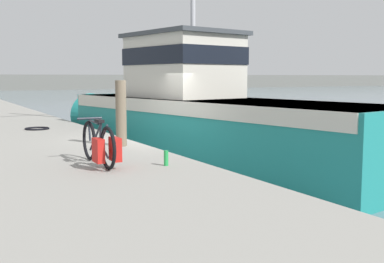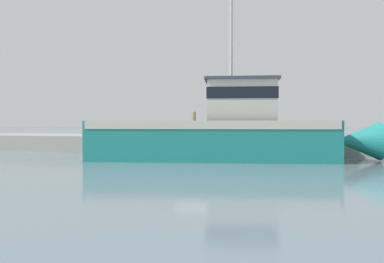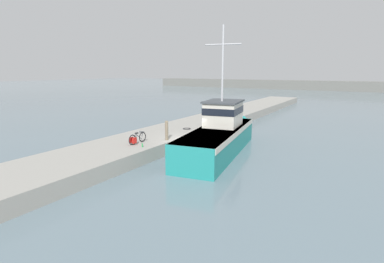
# 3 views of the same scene
# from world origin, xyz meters

# --- Properties ---
(ground_plane) EXTENTS (320.00, 320.00, 0.00)m
(ground_plane) POSITION_xyz_m (0.00, 0.00, 0.00)
(ground_plane) COLOR slate
(dock_pier) EXTENTS (5.04, 80.00, 0.93)m
(dock_pier) POSITION_xyz_m (-3.27, 0.00, 0.47)
(dock_pier) COLOR gray
(dock_pier) RESTS_ON ground_plane
(fishing_boat_main) EXTENTS (4.73, 13.17, 9.00)m
(fishing_boat_main) POSITION_xyz_m (1.92, 1.52, 1.35)
(fishing_boat_main) COLOR teal
(fishing_boat_main) RESTS_ON ground_plane
(bicycle_touring) EXTENTS (0.44, 1.74, 0.77)m
(bicycle_touring) POSITION_xyz_m (-2.39, -2.80, 1.28)
(bicycle_touring) COLOR black
(bicycle_touring) RESTS_ON dock_pier
(mooring_post) EXTENTS (0.23, 0.23, 1.40)m
(mooring_post) POSITION_xyz_m (-1.27, -0.76, 1.63)
(mooring_post) COLOR #756651
(mooring_post) RESTS_ON dock_pier
(hose_coil) EXTENTS (0.67, 0.67, 0.05)m
(hose_coil) POSITION_xyz_m (-2.21, 3.48, 0.96)
(hose_coil) COLOR black
(hose_coil) RESTS_ON dock_pier
(water_bottle_by_bike) EXTENTS (0.08, 0.08, 0.25)m
(water_bottle_by_bike) POSITION_xyz_m (-1.43, -3.29, 1.06)
(water_bottle_by_bike) COLOR green
(water_bottle_by_bike) RESTS_ON dock_pier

